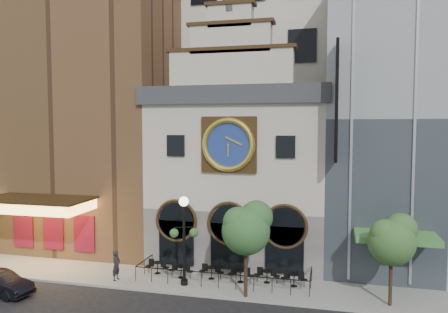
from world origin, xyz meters
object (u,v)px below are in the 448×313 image
car_left (0,283)px  bistro_5 (294,279)px  bistro_0 (157,267)px  bistro_1 (181,271)px  bistro_2 (211,272)px  bistro_4 (267,275)px  pedestrian (116,265)px  tree_right (392,238)px  bistro_3 (241,275)px  tree_left (247,227)px  lamppost (184,230)px

car_left → bistro_5: bearing=-65.3°
bistro_0 → bistro_1: bearing=-11.9°
bistro_2 → bistro_4: size_ratio=1.00×
pedestrian → tree_right: tree_right is taller
bistro_5 → bistro_3: bearing=-178.6°
bistro_3 → tree_right: size_ratio=0.32×
bistro_1 → bistro_5: bearing=1.7°
bistro_1 → bistro_3: (3.81, 0.13, 0.00)m
bistro_3 → bistro_4: (1.59, 0.30, 0.00)m
bistro_4 → bistro_2: bearing=-177.3°
bistro_2 → car_left: size_ratio=0.39×
pedestrian → bistro_2: bearing=-68.9°
bistro_4 → tree_right: bearing=-14.2°
bistro_4 → pedestrian: bearing=-169.0°
pedestrian → tree_right: (16.10, 0.04, 2.72)m
tree_left → pedestrian: bearing=175.9°
bistro_4 → car_left: size_ratio=0.39×
tree_right → bistro_5: bearing=163.8°
bistro_3 → bistro_1: bearing=-178.0°
bistro_4 → lamppost: (-4.81, -1.53, 2.87)m
bistro_3 → bistro_4: bearing=10.7°
car_left → bistro_1: bearing=-55.1°
bistro_2 → car_left: 12.34m
bistro_2 → tree_right: bearing=-8.7°
tree_left → tree_right: tree_left is taller
car_left → bistro_3: bearing=-61.7°
lamppost → tree_left: tree_left is taller
pedestrian → bistro_1: bearing=-65.1°
bistro_3 → lamppost: size_ratio=0.29×
bistro_4 → bistro_5: 1.68m
tree_left → lamppost: bearing=167.8°
bistro_1 → bistro_2: bearing=7.9°
bistro_0 → bistro_5: 8.82m
bistro_5 → car_left: bearing=-163.0°
car_left → tree_right: (21.67, 3.47, 3.12)m
pedestrian → tree_left: (8.38, -0.61, 3.06)m
bistro_1 → bistro_4: (5.40, 0.43, 0.00)m
bistro_2 → car_left: car_left is taller
bistro_2 → tree_left: tree_left is taller
bistro_4 → lamppost: size_ratio=0.29×
bistro_2 → pedestrian: size_ratio=0.85×
bistro_5 → car_left: 17.15m
bistro_0 → car_left: 9.18m
bistro_1 → bistro_3: size_ratio=1.00×
bistro_3 → bistro_5: 3.25m
tree_right → bistro_1: bearing=173.9°
tree_left → tree_right: 7.76m
car_left → tree_left: size_ratio=0.75×
bistro_0 → tree_right: tree_right is taller
bistro_3 → lamppost: bearing=-159.1°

